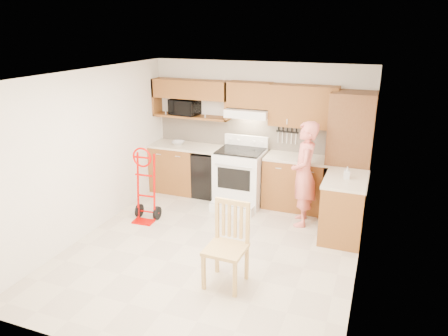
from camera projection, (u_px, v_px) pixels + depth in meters
The scene contains 28 objects.
floor at pixel (212, 251), 6.12m from camera, with size 4.00×4.50×0.02m, color #BEAF98.
ceiling at pixel (210, 74), 5.31m from camera, with size 4.00×4.50×0.02m, color white.
wall_back at pixel (258, 131), 7.72m from camera, with size 4.00×0.02×2.50m, color white.
wall_front at pixel (113, 246), 3.72m from camera, with size 4.00×0.02×2.50m, color white.
wall_left at pixel (89, 153), 6.40m from camera, with size 0.02×4.50×2.50m, color white.
wall_right at pixel (366, 188), 5.04m from camera, with size 0.02×4.50×2.50m, color white.
backsplash at pixel (258, 134), 7.71m from camera, with size 3.92×0.03×0.55m, color beige.
lower_cab_left at pixel (176, 168), 8.22m from camera, with size 0.90×0.60×0.90m, color brown.
dishwasher at pixel (212, 174), 7.98m from camera, with size 0.60×0.60×0.85m, color black.
lower_cab_right at pixel (297, 184), 7.42m from camera, with size 1.14×0.60×0.90m, color brown.
countertop_left at pixel (190, 146), 7.97m from camera, with size 1.50×0.63×0.04m, color beige.
countertop_right at pixel (299, 158), 7.27m from camera, with size 1.14×0.63×0.04m, color beige.
cab_return_right at pixel (343, 208), 6.42m from camera, with size 0.60×1.00×0.90m, color brown.
countertop_return at pixel (346, 179), 6.27m from camera, with size 0.63×1.00×0.04m, color beige.
pantry_tall at pixel (349, 156), 6.95m from camera, with size 0.70×0.60×2.10m, color brown.
upper_cab_left at pixel (191, 89), 7.75m from camera, with size 1.50×0.33×0.34m, color brown.
upper_shelf_mw at pixel (192, 116), 7.91m from camera, with size 1.50×0.33×0.04m, color brown.
upper_cab_center at pixel (250, 95), 7.38m from camera, with size 0.76×0.33×0.44m, color brown.
upper_cab_right at pixel (303, 106), 7.11m from camera, with size 1.14×0.33×0.70m, color brown.
range_hood at pixel (248, 113), 7.42m from camera, with size 0.76×0.46×0.14m, color white.
knife_strip at pixel (287, 135), 7.49m from camera, with size 0.40×0.05×0.29m, color black, non-canonical shape.
microwave at pixel (185, 107), 7.91m from camera, with size 0.53×0.36×0.29m, color black.
range at pixel (239, 173), 7.48m from camera, with size 0.82×1.07×1.20m, color white, non-canonical shape.
person at pixel (304, 174), 6.69m from camera, with size 0.62×0.41×1.70m, color #E57267.
hand_truck at pixel (144, 188), 6.88m from camera, with size 0.45×0.41×1.14m, color #CB0400, non-canonical shape.
dining_chair at pixel (226, 246), 5.16m from camera, with size 0.48×0.52×1.06m, color #DBB668, non-canonical shape.
soap_bottle at pixel (347, 173), 6.22m from camera, with size 0.08×0.08×0.18m, color white.
bowl at pixel (178, 143), 8.03m from camera, with size 0.24×0.24×0.06m, color white.
Camera 1 is at (2.09, -4.99, 3.09)m, focal length 33.86 mm.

